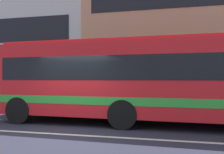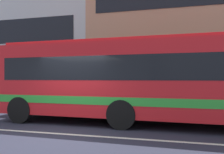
{
  "view_description": "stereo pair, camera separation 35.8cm",
  "coord_description": "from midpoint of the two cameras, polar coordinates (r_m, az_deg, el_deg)",
  "views": [
    {
      "loc": [
        3.47,
        -7.13,
        1.73
      ],
      "look_at": [
        1.2,
        2.04,
        1.76
      ],
      "focal_mm": 40.5,
      "sensor_mm": 36.0,
      "label": 1
    },
    {
      "loc": [
        3.81,
        -7.04,
        1.73
      ],
      "look_at": [
        1.2,
        2.04,
        1.76
      ],
      "focal_mm": 40.5,
      "sensor_mm": 36.0,
      "label": 2
    }
  ],
  "objects": [
    {
      "name": "lane_centre_line",
      "position": [
        8.15,
        -11.16,
        -12.41
      ],
      "size": [
        60.0,
        0.16,
        0.01
      ],
      "primitive_type": "cube",
      "color": "silver",
      "rests_on": "ground_plane"
    },
    {
      "name": "hedge_row_far",
      "position": [
        13.02,
        14.29,
        -5.18
      ],
      "size": [
        19.82,
        1.1,
        1.19
      ],
      "primitive_type": "cube",
      "color": "#245523",
      "rests_on": "ground_plane"
    },
    {
      "name": "apartment_block_right",
      "position": [
        22.05,
        24.18,
        12.15
      ],
      "size": [
        19.07,
        9.78,
        12.87
      ],
      "color": "tan",
      "rests_on": "ground_plane"
    },
    {
      "name": "ground_plane",
      "position": [
        8.15,
        -11.16,
        -12.44
      ],
      "size": [
        160.0,
        160.0,
        0.0
      ],
      "primitive_type": "plane",
      "color": "#292B3C"
    },
    {
      "name": "transit_bus",
      "position": [
        9.44,
        9.26,
        -0.24
      ],
      "size": [
        11.55,
        2.9,
        3.12
      ],
      "color": "red",
      "rests_on": "ground_plane"
    }
  ]
}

